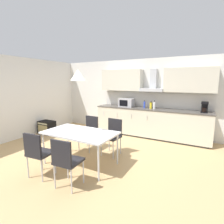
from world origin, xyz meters
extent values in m
cube|color=tan|center=(0.00, 0.00, -0.01)|extent=(8.07, 7.23, 0.02)
cube|color=silver|center=(0.00, 2.46, 1.25)|extent=(6.46, 0.10, 2.51)
cube|color=silver|center=(-2.74, 0.00, 1.25)|extent=(0.10, 5.78, 2.51)
cube|color=#333333|center=(0.83, 2.09, 0.03)|extent=(3.43, 0.58, 0.05)
cube|color=beige|center=(0.83, 2.09, 0.47)|extent=(3.57, 0.63, 0.84)
cube|color=#4C4742|center=(0.83, 2.09, 0.91)|extent=(3.59, 0.65, 0.03)
cube|color=silver|center=(-0.70, 1.76, 0.68)|extent=(0.01, 0.01, 0.14)
cube|color=silver|center=(-0.19, 1.76, 0.68)|extent=(0.01, 0.01, 0.14)
cube|color=silver|center=(0.32, 1.76, 0.68)|extent=(0.01, 0.01, 0.14)
cube|color=silver|center=(0.83, 1.76, 0.68)|extent=(0.01, 0.01, 0.14)
cube|color=silver|center=(0.83, 2.40, 1.16)|extent=(3.57, 0.02, 0.47)
cube|color=beige|center=(-0.24, 2.24, 1.81)|extent=(1.42, 0.34, 0.70)
cube|color=beige|center=(1.91, 2.24, 1.81)|extent=(1.42, 0.34, 0.70)
cube|color=#B7BABF|center=(0.83, 2.22, 1.51)|extent=(0.73, 0.40, 0.10)
cube|color=#B7BABF|center=(0.83, 2.33, 1.84)|extent=(0.20, 0.16, 0.65)
cube|color=#ADADB2|center=(0.01, 2.09, 1.06)|extent=(0.48, 0.34, 0.28)
cube|color=black|center=(-0.03, 1.92, 1.06)|extent=(0.29, 0.01, 0.20)
cube|color=black|center=(2.34, 2.09, 0.93)|extent=(0.18, 0.18, 0.02)
cylinder|color=black|center=(2.34, 2.08, 1.00)|extent=(0.12, 0.12, 0.12)
cube|color=black|center=(2.34, 2.15, 1.07)|extent=(0.16, 0.08, 0.30)
cube|color=black|center=(2.34, 2.08, 1.19)|extent=(0.18, 0.16, 0.06)
cylinder|color=blue|center=(0.62, 2.13, 1.03)|extent=(0.06, 0.06, 0.21)
cylinder|color=black|center=(0.62, 2.13, 1.16)|extent=(0.02, 0.02, 0.05)
cylinder|color=white|center=(0.96, 2.06, 1.03)|extent=(0.07, 0.07, 0.22)
cylinder|color=black|center=(0.96, 2.06, 1.17)|extent=(0.03, 0.03, 0.05)
cylinder|color=yellow|center=(0.84, 2.09, 1.02)|extent=(0.08, 0.08, 0.19)
cylinder|color=black|center=(0.84, 2.09, 1.14)|extent=(0.03, 0.03, 0.04)
cube|color=white|center=(0.09, -0.49, 0.70)|extent=(1.53, 0.86, 0.04)
cylinder|color=silver|center=(-0.62, -0.86, 0.34)|extent=(0.04, 0.04, 0.69)
cylinder|color=silver|center=(0.79, -0.86, 0.34)|extent=(0.04, 0.04, 0.69)
cylinder|color=silver|center=(-0.62, -0.12, 0.34)|extent=(0.04, 0.04, 0.69)
cylinder|color=silver|center=(0.79, -0.12, 0.34)|extent=(0.04, 0.04, 0.69)
cube|color=black|center=(0.43, -1.22, 0.45)|extent=(0.43, 0.43, 0.04)
cube|color=black|center=(0.44, -1.40, 0.67)|extent=(0.38, 0.07, 0.40)
cylinder|color=silver|center=(0.25, -1.06, 0.21)|extent=(0.02, 0.02, 0.43)
cylinder|color=silver|center=(0.59, -1.04, 0.21)|extent=(0.02, 0.02, 0.43)
cylinder|color=silver|center=(0.27, -1.40, 0.21)|extent=(0.02, 0.02, 0.43)
cylinder|color=silver|center=(0.61, -1.38, 0.21)|extent=(0.02, 0.02, 0.43)
cube|color=black|center=(-0.26, -1.22, 0.45)|extent=(0.44, 0.44, 0.04)
cube|color=black|center=(-0.24, -1.40, 0.67)|extent=(0.38, 0.07, 0.40)
cylinder|color=silver|center=(-0.44, -1.07, 0.21)|extent=(0.02, 0.02, 0.43)
cylinder|color=silver|center=(-0.10, -1.04, 0.21)|extent=(0.02, 0.02, 0.43)
cylinder|color=silver|center=(-0.41, -1.41, 0.21)|extent=(0.02, 0.02, 0.43)
cylinder|color=silver|center=(-0.07, -1.37, 0.21)|extent=(0.02, 0.02, 0.43)
cube|color=black|center=(-0.26, 0.24, 0.45)|extent=(0.42, 0.42, 0.04)
cube|color=black|center=(-0.25, 0.42, 0.67)|extent=(0.38, 0.06, 0.40)
cylinder|color=silver|center=(-0.09, 0.07, 0.21)|extent=(0.02, 0.02, 0.43)
cylinder|color=silver|center=(-0.43, 0.08, 0.21)|extent=(0.02, 0.02, 0.43)
cylinder|color=silver|center=(-0.08, 0.40, 0.21)|extent=(0.02, 0.02, 0.43)
cylinder|color=silver|center=(-0.42, 0.42, 0.21)|extent=(0.02, 0.02, 0.43)
cube|color=black|center=(0.43, 0.24, 0.45)|extent=(0.43, 0.43, 0.04)
cube|color=black|center=(0.44, 0.42, 0.67)|extent=(0.38, 0.07, 0.40)
cylinder|color=silver|center=(0.59, 0.06, 0.21)|extent=(0.02, 0.02, 0.43)
cylinder|color=silver|center=(0.25, 0.08, 0.21)|extent=(0.02, 0.02, 0.43)
cylinder|color=silver|center=(0.61, 0.40, 0.21)|extent=(0.02, 0.02, 0.43)
cylinder|color=silver|center=(0.27, 0.42, 0.21)|extent=(0.02, 0.02, 0.43)
cube|color=black|center=(-2.34, 0.72, 0.22)|extent=(0.52, 0.36, 0.44)
cube|color=tan|center=(-2.34, 0.53, 0.19)|extent=(0.44, 0.01, 0.29)
cube|color=beige|center=(-2.34, 0.53, 0.39)|extent=(0.44, 0.01, 0.05)
cone|color=silver|center=(0.09, -0.49, 1.90)|extent=(0.32, 0.32, 0.22)
camera|label=1|loc=(2.39, -3.28, 1.78)|focal=28.00mm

